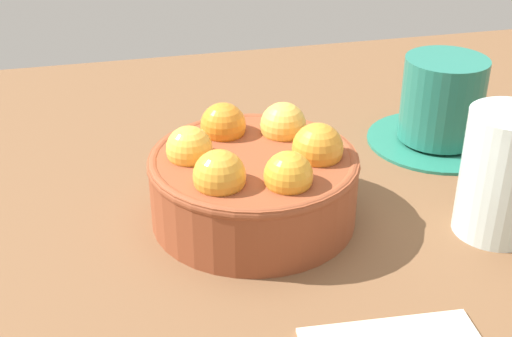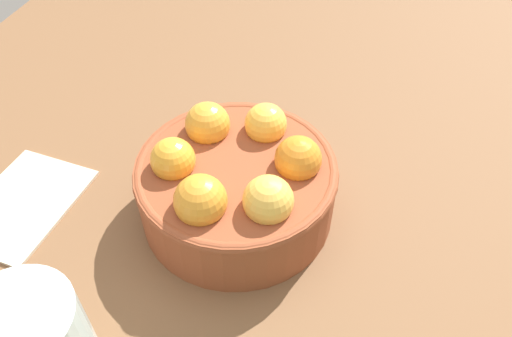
% 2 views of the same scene
% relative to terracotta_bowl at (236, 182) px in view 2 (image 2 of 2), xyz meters
% --- Properties ---
extents(ground_plane, '(1.50, 0.81, 0.04)m').
position_rel_terracotta_bowl_xyz_m(ground_plane, '(0.00, 0.00, -0.06)').
color(ground_plane, brown).
extents(terracotta_bowl, '(0.17, 0.17, 0.08)m').
position_rel_terracotta_bowl_xyz_m(terracotta_bowl, '(0.00, 0.00, 0.00)').
color(terracotta_bowl, brown).
rests_on(terracotta_bowl, ground_plane).
extents(folded_napkin, '(0.12, 0.09, 0.01)m').
position_rel_terracotta_bowl_xyz_m(folded_napkin, '(-0.05, 0.18, -0.03)').
color(folded_napkin, beige).
rests_on(folded_napkin, ground_plane).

